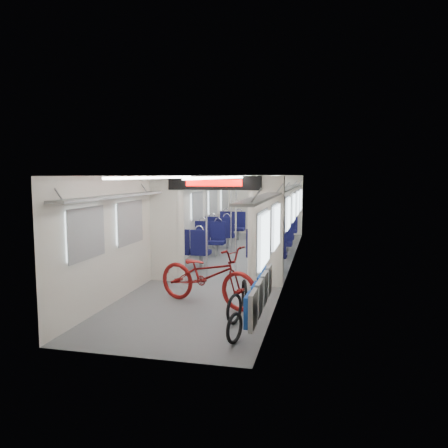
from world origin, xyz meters
name	(u,v)px	position (x,y,z in m)	size (l,w,h in m)	color
carriage	(232,207)	(0.00, -0.27, 1.50)	(12.00, 12.02, 2.31)	#515456
bicycle	(207,275)	(0.25, -3.60, 0.54)	(0.71, 2.05, 1.08)	maroon
flip_bench	(260,293)	(1.35, -4.71, 0.58)	(0.12, 2.08, 0.48)	gray
bike_hoop_a	(235,330)	(1.08, -5.27, 0.19)	(0.44, 0.44, 0.05)	black
bike_hoop_b	(234,310)	(0.92, -4.49, 0.22)	(0.48, 0.48, 0.05)	black
bike_hoop_c	(244,296)	(0.95, -3.77, 0.24)	(0.54, 0.54, 0.05)	black
seat_bay_near_left	(201,242)	(-0.93, 0.16, 0.54)	(0.91, 2.05, 1.09)	#0C0D38
seat_bay_near_right	(271,242)	(0.93, 0.29, 0.56)	(0.95, 2.24, 1.15)	#0C0D38
seat_bay_far_left	(226,227)	(-0.93, 3.27, 0.55)	(0.93, 2.15, 1.12)	#0C0D38
seat_bay_far_right	(282,230)	(0.93, 3.19, 0.53)	(0.89, 2.00, 1.08)	#0C0D38
stanchion_near_left	(207,227)	(-0.32, -1.55, 1.15)	(0.04, 0.04, 2.30)	silver
stanchion_near_right	(236,226)	(0.30, -1.28, 1.15)	(0.04, 0.04, 2.30)	silver
stanchion_far_left	(231,215)	(-0.42, 1.58, 1.15)	(0.04, 0.04, 2.30)	silver
stanchion_far_right	(256,214)	(0.29, 1.90, 1.15)	(0.04, 0.04, 2.30)	silver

